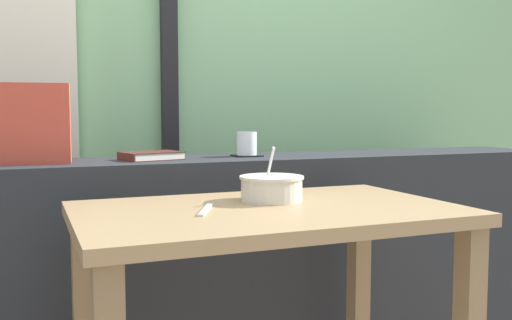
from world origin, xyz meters
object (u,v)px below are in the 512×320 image
juice_glass (247,144)px  closed_book (151,156)px  soup_bowl (272,188)px  coaster_square (247,156)px  breakfast_table (268,251)px  fork_utensil (205,210)px  throw_pillow (19,124)px

juice_glass → closed_book: (-0.37, -0.02, -0.03)m
soup_bowl → juice_glass: bearing=76.5°
coaster_square → breakfast_table: bearing=-106.2°
fork_utensil → coaster_square: bearing=85.6°
coaster_square → closed_book: bearing=-176.9°
fork_utensil → juice_glass: bearing=85.6°
juice_glass → coaster_square: bearing=0.0°
coaster_square → throw_pillow: throw_pillow is taller
juice_glass → fork_utensil: size_ratio=0.52×
breakfast_table → juice_glass: bearing=73.8°
throw_pillow → soup_bowl: size_ratio=1.72×
throw_pillow → fork_utensil: bearing=-53.1°
breakfast_table → coaster_square: size_ratio=10.23×
breakfast_table → coaster_square: (0.18, 0.62, 0.21)m
coaster_square → fork_utensil: 0.71m
juice_glass → soup_bowl: 0.55m
juice_glass → closed_book: size_ratio=0.39×
throw_pillow → fork_utensil: (0.45, -0.60, -0.22)m
throw_pillow → juice_glass: bearing=1.4°
fork_utensil → breakfast_table: bearing=24.4°
juice_glass → fork_utensil: (-0.35, -0.61, -0.13)m
coaster_square → closed_book: 0.37m
coaster_square → juice_glass: juice_glass is taller
juice_glass → closed_book: bearing=-176.9°
closed_book → soup_bowl: 0.56m
breakfast_table → soup_bowl: (0.05, 0.10, 0.16)m
coaster_square → juice_glass: bearing=0.0°
coaster_square → soup_bowl: (-0.13, -0.52, -0.05)m
closed_book → fork_utensil: closed_book is taller
juice_glass → throw_pillow: throw_pillow is taller
closed_book → coaster_square: bearing=3.1°
soup_bowl → breakfast_table: bearing=-119.2°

